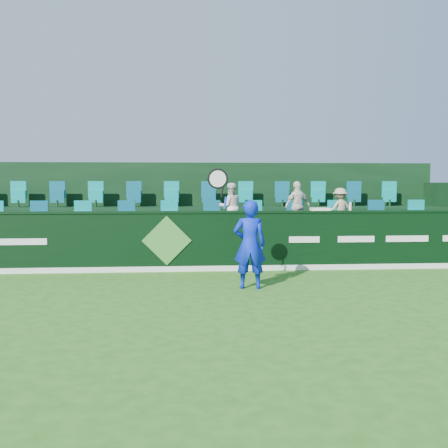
{
  "coord_description": "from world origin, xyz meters",
  "views": [
    {
      "loc": [
        0.48,
        -7.17,
        1.95
      ],
      "look_at": [
        1.2,
        2.8,
        1.15
      ],
      "focal_mm": 40.0,
      "sensor_mm": 36.0,
      "label": 1
    }
  ],
  "objects": [
    {
      "name": "sponsor_hoarding",
      "position": [
        0.0,
        4.0,
        0.67
      ],
      "size": [
        16.0,
        0.25,
        1.35
      ],
      "color": "black",
      "rests_on": "ground"
    },
    {
      "name": "stand_tier_back",
      "position": [
        0.0,
        7.0,
        0.65
      ],
      "size": [
        16.0,
        1.8,
        1.3
      ],
      "primitive_type": "cube",
      "color": "black",
      "rests_on": "ground"
    },
    {
      "name": "tennis_player",
      "position": [
        1.61,
        2.0,
        0.85
      ],
      "size": [
        1.13,
        0.43,
        2.26
      ],
      "color": "#0B22C3",
      "rests_on": "ground"
    },
    {
      "name": "seat_row_front",
      "position": [
        0.0,
        5.5,
        1.1
      ],
      "size": [
        13.5,
        0.5,
        0.6
      ],
      "primitive_type": "cube",
      "color": "#06908C",
      "rests_on": "stand_tier_front"
    },
    {
      "name": "spectator_right",
      "position": [
        4.29,
        5.12,
        1.33
      ],
      "size": [
        0.77,
        0.57,
        1.06
      ],
      "primitive_type": "imported",
      "rotation": [
        0.0,
        0.0,
        3.42
      ],
      "color": "tan",
      "rests_on": "stand_tier_front"
    },
    {
      "name": "spectator_middle",
      "position": [
        3.21,
        5.12,
        1.41
      ],
      "size": [
        0.78,
        0.57,
        1.23
      ],
      "primitive_type": "imported",
      "rotation": [
        0.0,
        0.0,
        3.56
      ],
      "color": "white",
      "rests_on": "stand_tier_front"
    },
    {
      "name": "ground",
      "position": [
        0.0,
        0.0,
        0.0
      ],
      "size": [
        60.0,
        60.0,
        0.0
      ],
      "primitive_type": "plane",
      "color": "#296518",
      "rests_on": "ground"
    },
    {
      "name": "spectator_left",
      "position": [
        1.52,
        5.12,
        1.39
      ],
      "size": [
        0.64,
        0.54,
        1.18
      ],
      "primitive_type": "imported",
      "rotation": [
        0.0,
        0.0,
        3.32
      ],
      "color": "white",
      "rests_on": "stand_tier_front"
    },
    {
      "name": "stand_tier_front",
      "position": [
        0.0,
        5.1,
        0.4
      ],
      "size": [
        16.0,
        2.0,
        0.8
      ],
      "primitive_type": "cube",
      "color": "black",
      "rests_on": "ground"
    },
    {
      "name": "stand_rear",
      "position": [
        0.0,
        7.44,
        1.22
      ],
      "size": [
        16.0,
        4.1,
        2.6
      ],
      "color": "black",
      "rests_on": "ground"
    },
    {
      "name": "towel",
      "position": [
        3.49,
        4.0,
        1.38
      ],
      "size": [
        0.43,
        0.28,
        0.06
      ],
      "primitive_type": "cube",
      "color": "white",
      "rests_on": "sponsor_hoarding"
    },
    {
      "name": "seat_row_back",
      "position": [
        0.0,
        7.3,
        1.6
      ],
      "size": [
        13.5,
        0.5,
        0.6
      ],
      "primitive_type": "cube",
      "color": "#06908C",
      "rests_on": "stand_tier_back"
    },
    {
      "name": "drinks_bottle",
      "position": [
        4.19,
        4.0,
        1.44
      ],
      "size": [
        0.06,
        0.06,
        0.19
      ],
      "primitive_type": "cylinder",
      "color": "silver",
      "rests_on": "sponsor_hoarding"
    }
  ]
}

